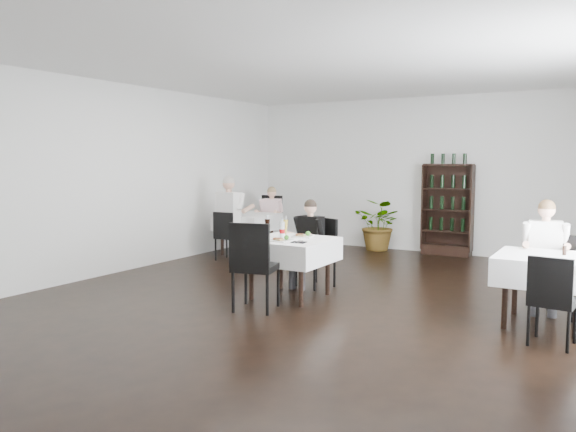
% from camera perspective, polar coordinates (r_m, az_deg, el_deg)
% --- Properties ---
extents(room_shell, '(9.00, 9.00, 9.00)m').
position_cam_1_polar(room_shell, '(7.07, 2.32, 3.36)').
color(room_shell, black).
rests_on(room_shell, ground).
extents(wine_shelf, '(0.90, 0.28, 1.75)m').
position_cam_1_polar(wine_shelf, '(10.93, 15.87, 0.54)').
color(wine_shelf, black).
rests_on(wine_shelf, ground).
extents(main_table, '(1.03, 1.03, 0.77)m').
position_cam_1_polar(main_table, '(7.30, 0.22, -3.49)').
color(main_table, black).
rests_on(main_table, ground).
extents(left_table, '(0.98, 0.98, 0.77)m').
position_cam_1_polar(left_table, '(10.67, -4.16, -0.60)').
color(left_table, black).
rests_on(left_table, ground).
extents(right_table, '(0.98, 0.98, 0.77)m').
position_cam_1_polar(right_table, '(6.66, 24.63, -4.92)').
color(right_table, black).
rests_on(right_table, ground).
extents(potted_tree, '(1.03, 0.92, 1.03)m').
position_cam_1_polar(potted_tree, '(11.25, 9.30, -0.88)').
color(potted_tree, '#28521C').
rests_on(potted_tree, ground).
extents(main_chair_far, '(0.56, 0.57, 0.97)m').
position_cam_1_polar(main_chair_far, '(7.98, 3.23, -3.22)').
color(main_chair_far, black).
rests_on(main_chair_far, ground).
extents(main_chair_near, '(0.59, 0.59, 1.07)m').
position_cam_1_polar(main_chair_near, '(6.63, -3.54, -4.56)').
color(main_chair_near, black).
rests_on(main_chair_near, ground).
extents(left_chair_far, '(0.51, 0.52, 1.07)m').
position_cam_1_polar(left_chair_far, '(11.41, -2.02, -0.22)').
color(left_chair_far, black).
rests_on(left_chair_far, ground).
extents(left_chair_near, '(0.41, 0.42, 0.87)m').
position_cam_1_polar(left_chair_near, '(10.03, -6.25, -1.71)').
color(left_chair_near, black).
rests_on(left_chair_near, ground).
extents(right_chair_far, '(0.50, 0.50, 0.92)m').
position_cam_1_polar(right_chair_far, '(7.23, 26.22, -4.94)').
color(right_chair_far, black).
rests_on(right_chair_far, ground).
extents(right_chair_near, '(0.44, 0.45, 0.88)m').
position_cam_1_polar(right_chair_near, '(5.96, 25.21, -7.29)').
color(right_chair_near, black).
rests_on(right_chair_near, ground).
extents(diner_main, '(0.50, 0.52, 1.24)m').
position_cam_1_polar(diner_main, '(7.90, 2.02, -2.07)').
color(diner_main, '#3E3F45').
rests_on(diner_main, ground).
extents(diner_left_far, '(0.52, 0.54, 1.26)m').
position_cam_1_polar(diner_left_far, '(11.17, -1.77, 0.28)').
color(diner_left_far, '#3E3F45').
rests_on(diner_left_far, ground).
extents(diner_left_near, '(0.57, 0.57, 1.50)m').
position_cam_1_polar(diner_left_near, '(10.25, -5.77, 0.55)').
color(diner_left_near, '#3E3F45').
rests_on(diner_left_near, ground).
extents(diner_right_far, '(0.53, 0.55, 1.33)m').
position_cam_1_polar(diner_right_far, '(7.26, 24.66, -2.88)').
color(diner_right_far, '#3E3F45').
rests_on(diner_right_far, ground).
extents(plate_far, '(0.31, 0.31, 0.08)m').
position_cam_1_polar(plate_far, '(7.44, 1.51, -2.02)').
color(plate_far, white).
rests_on(plate_far, main_table).
extents(plate_near, '(0.26, 0.26, 0.08)m').
position_cam_1_polar(plate_near, '(7.07, -0.71, -2.43)').
color(plate_near, white).
rests_on(plate_near, main_table).
extents(pilsner_dark, '(0.07, 0.07, 0.31)m').
position_cam_1_polar(pilsner_dark, '(7.33, -2.11, -1.27)').
color(pilsner_dark, black).
rests_on(pilsner_dark, main_table).
extents(pilsner_lager, '(0.07, 0.07, 0.28)m').
position_cam_1_polar(pilsner_lager, '(7.46, -0.23, -1.24)').
color(pilsner_lager, gold).
rests_on(pilsner_lager, main_table).
extents(coke_bottle, '(0.07, 0.07, 0.27)m').
position_cam_1_polar(coke_bottle, '(7.32, -0.59, -1.43)').
color(coke_bottle, silver).
rests_on(coke_bottle, main_table).
extents(napkin_cutlery, '(0.19, 0.19, 0.02)m').
position_cam_1_polar(napkin_cutlery, '(6.96, 1.11, -2.66)').
color(napkin_cutlery, black).
rests_on(napkin_cutlery, main_table).
extents(pepper_mill, '(0.05, 0.05, 0.10)m').
position_cam_1_polar(pepper_mill, '(6.73, 26.27, -3.16)').
color(pepper_mill, black).
rests_on(pepper_mill, right_table).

